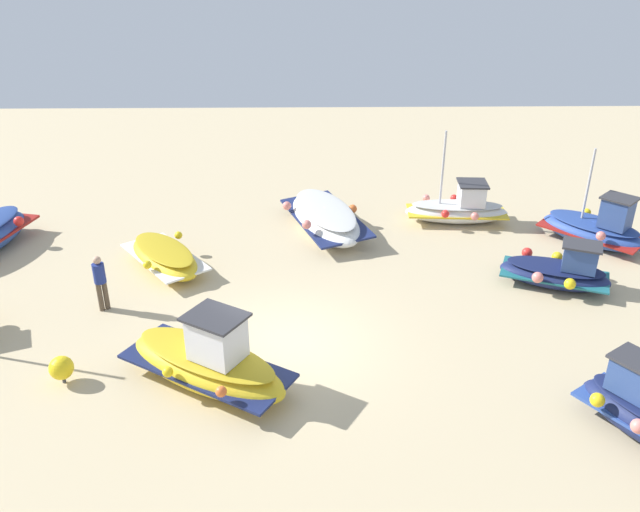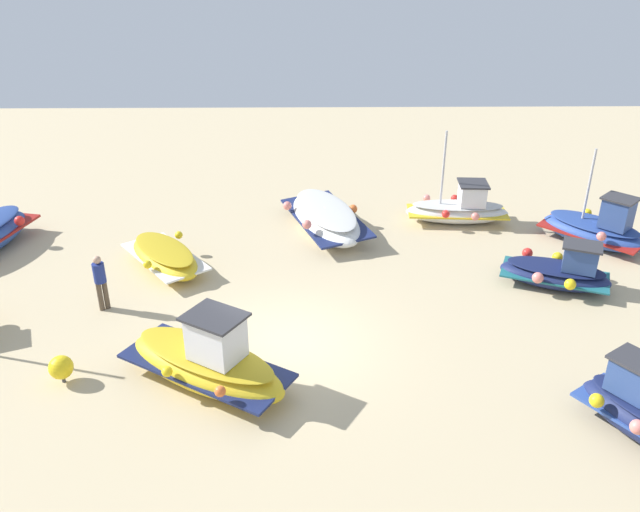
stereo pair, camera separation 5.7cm
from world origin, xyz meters
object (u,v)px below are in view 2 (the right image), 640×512
at_px(fishing_boat_3, 165,256).
at_px(mooring_buoy_0, 61,367).
at_px(fishing_boat_2, 325,217).
at_px(person_walking, 100,279).
at_px(fishing_boat_8, 459,209).
at_px(fishing_boat_1, 207,361).
at_px(fishing_boat_7, 558,272).
at_px(fishing_boat_6, 596,229).

height_order(fishing_boat_3, mooring_buoy_0, fishing_boat_3).
distance_m(fishing_boat_2, person_walking, 8.10).
bearing_deg(person_walking, fishing_boat_8, 81.88).
height_order(fishing_boat_8, mooring_buoy_0, fishing_boat_8).
bearing_deg(fishing_boat_1, fishing_boat_2, 103.14).
xyz_separation_m(fishing_boat_7, fishing_boat_8, (1.90, -4.75, 0.03)).
bearing_deg(fishing_boat_8, mooring_buoy_0, -136.48).
bearing_deg(fishing_boat_2, fishing_boat_6, -117.37).
relative_size(fishing_boat_3, fishing_boat_6, 1.04).
bearing_deg(fishing_boat_7, person_walking, -152.32).
bearing_deg(person_walking, fishing_boat_3, 118.05).
distance_m(fishing_boat_1, fishing_boat_2, 9.01).
bearing_deg(fishing_boat_6, fishing_boat_3, -128.10).
xyz_separation_m(fishing_boat_1, fishing_boat_6, (-11.76, -7.26, -0.04)).
bearing_deg(fishing_boat_7, fishing_boat_3, -163.77).
height_order(fishing_boat_7, person_walking, person_walking).
relative_size(fishing_boat_1, mooring_buoy_0, 6.37).
distance_m(fishing_boat_8, mooring_buoy_0, 14.27).
height_order(fishing_boat_1, fishing_boat_7, fishing_boat_1).
height_order(fishing_boat_1, person_walking, fishing_boat_1).
distance_m(fishing_boat_3, person_walking, 2.77).
bearing_deg(person_walking, fishing_boat_7, 58.68).
distance_m(fishing_boat_7, mooring_buoy_0, 13.60).
bearing_deg(fishing_boat_6, fishing_boat_2, -142.44).
distance_m(fishing_boat_6, mooring_buoy_0, 16.73).
xyz_separation_m(fishing_boat_1, fishing_boat_2, (-2.85, -8.54, -0.13)).
distance_m(fishing_boat_3, mooring_buoy_0, 5.80).
bearing_deg(fishing_boat_2, fishing_boat_3, 99.91).
distance_m(fishing_boat_1, fishing_boat_3, 6.15).
distance_m(fishing_boat_3, fishing_boat_6, 13.99).
relative_size(fishing_boat_1, fishing_boat_3, 1.23).
relative_size(fishing_boat_3, fishing_boat_7, 1.06).
height_order(fishing_boat_6, mooring_buoy_0, fishing_boat_6).
xyz_separation_m(person_walking, mooring_buoy_0, (0.02, 3.23, -0.53)).
bearing_deg(fishing_boat_1, fishing_boat_8, 81.85).
distance_m(fishing_boat_1, fishing_boat_7, 10.52).
distance_m(fishing_boat_6, person_walking, 15.60).
xyz_separation_m(fishing_boat_1, fishing_boat_7, (-9.54, -4.43, -0.14)).
relative_size(fishing_boat_1, fishing_boat_2, 0.88).
xyz_separation_m(fishing_boat_6, mooring_buoy_0, (15.11, 7.18, -0.14)).
relative_size(fishing_boat_6, person_walking, 2.12).
distance_m(fishing_boat_7, fishing_boat_8, 5.12).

